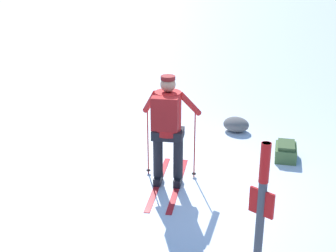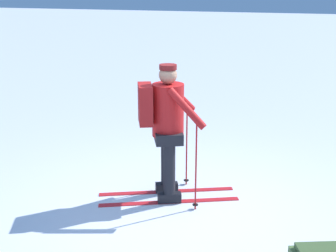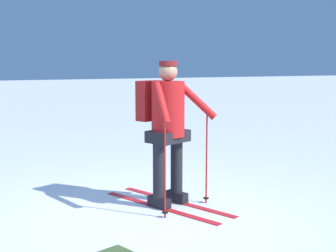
{
  "view_description": "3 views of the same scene",
  "coord_description": "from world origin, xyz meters",
  "px_view_note": "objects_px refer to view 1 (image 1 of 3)",
  "views": [
    {
      "loc": [
        3.35,
        -5.63,
        3.53
      ],
      "look_at": [
        -0.31,
        -0.17,
        0.98
      ],
      "focal_mm": 50.0,
      "sensor_mm": 36.0,
      "label": 1
    },
    {
      "loc": [
        5.03,
        1.57,
        2.72
      ],
      "look_at": [
        -0.31,
        -0.17,
        0.98
      ],
      "focal_mm": 50.0,
      "sensor_mm": 36.0,
      "label": 2
    },
    {
      "loc": [
        1.87,
        4.96,
        1.76
      ],
      "look_at": [
        -0.31,
        -0.17,
        0.98
      ],
      "focal_mm": 50.0,
      "sensor_mm": 36.0,
      "label": 3
    }
  ],
  "objects_px": {
    "skier": "(168,123)",
    "trail_marker": "(260,228)",
    "dropped_backpack": "(286,151)",
    "rock_boulder": "(236,124)"
  },
  "relations": [
    {
      "from": "skier",
      "to": "trail_marker",
      "type": "height_order",
      "value": "trail_marker"
    },
    {
      "from": "dropped_backpack",
      "to": "rock_boulder",
      "type": "xyz_separation_m",
      "value": [
        -1.31,
        0.7,
        0.01
      ]
    },
    {
      "from": "skier",
      "to": "trail_marker",
      "type": "xyz_separation_m",
      "value": [
        2.35,
        -2.04,
        0.14
      ]
    },
    {
      "from": "trail_marker",
      "to": "rock_boulder",
      "type": "relative_size",
      "value": 3.79
    },
    {
      "from": "dropped_backpack",
      "to": "rock_boulder",
      "type": "relative_size",
      "value": 1.2
    },
    {
      "from": "dropped_backpack",
      "to": "trail_marker",
      "type": "distance_m",
      "value": 4.3
    },
    {
      "from": "dropped_backpack",
      "to": "rock_boulder",
      "type": "height_order",
      "value": "dropped_backpack"
    },
    {
      "from": "skier",
      "to": "rock_boulder",
      "type": "bearing_deg",
      "value": 92.57
    },
    {
      "from": "dropped_backpack",
      "to": "trail_marker",
      "type": "relative_size",
      "value": 0.32
    },
    {
      "from": "dropped_backpack",
      "to": "trail_marker",
      "type": "bearing_deg",
      "value": -73.75
    }
  ]
}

